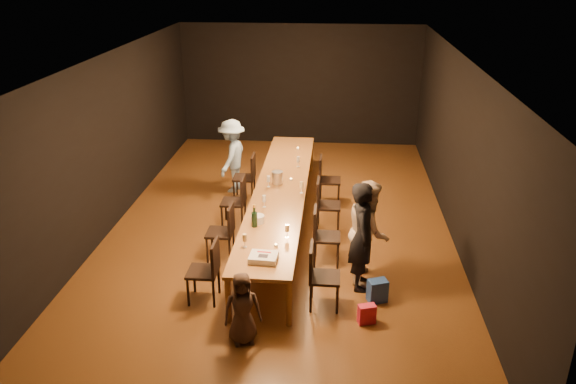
# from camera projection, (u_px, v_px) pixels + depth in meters

# --- Properties ---
(ground) EXTENTS (10.00, 10.00, 0.00)m
(ground) POSITION_uv_depth(u_px,v_px,m) (281.00, 227.00, 10.13)
(ground) COLOR #422410
(ground) RESTS_ON ground
(room_shell) EXTENTS (6.04, 10.04, 3.02)m
(room_shell) POSITION_uv_depth(u_px,v_px,m) (280.00, 115.00, 9.32)
(room_shell) COLOR black
(room_shell) RESTS_ON ground
(table) EXTENTS (0.90, 6.00, 0.75)m
(table) POSITION_uv_depth(u_px,v_px,m) (280.00, 191.00, 9.85)
(table) COLOR brown
(table) RESTS_ON ground
(chair_right_0) EXTENTS (0.42, 0.42, 0.93)m
(chair_right_0) POSITION_uv_depth(u_px,v_px,m) (325.00, 276.00, 7.67)
(chair_right_0) COLOR black
(chair_right_0) RESTS_ON ground
(chair_right_1) EXTENTS (0.42, 0.42, 0.93)m
(chair_right_1) POSITION_uv_depth(u_px,v_px,m) (327.00, 236.00, 8.77)
(chair_right_1) COLOR black
(chair_right_1) RESTS_ON ground
(chair_right_2) EXTENTS (0.42, 0.42, 0.93)m
(chair_right_2) POSITION_uv_depth(u_px,v_px,m) (329.00, 205.00, 9.88)
(chair_right_2) COLOR black
(chair_right_2) RESTS_ON ground
(chair_right_3) EXTENTS (0.42, 0.42, 0.93)m
(chair_right_3) POSITION_uv_depth(u_px,v_px,m) (330.00, 180.00, 10.98)
(chair_right_3) COLOR black
(chair_right_3) RESTS_ON ground
(chair_left_0) EXTENTS (0.42, 0.42, 0.93)m
(chair_left_0) POSITION_uv_depth(u_px,v_px,m) (203.00, 271.00, 7.81)
(chair_left_0) COLOR black
(chair_left_0) RESTS_ON ground
(chair_left_1) EXTENTS (0.42, 0.42, 0.93)m
(chair_left_1) POSITION_uv_depth(u_px,v_px,m) (220.00, 232.00, 8.91)
(chair_left_1) COLOR black
(chair_left_1) RESTS_ON ground
(chair_left_2) EXTENTS (0.42, 0.42, 0.93)m
(chair_left_2) POSITION_uv_depth(u_px,v_px,m) (233.00, 201.00, 10.01)
(chair_left_2) COLOR black
(chair_left_2) RESTS_ON ground
(chair_left_3) EXTENTS (0.42, 0.42, 0.93)m
(chair_left_3) POSITION_uv_depth(u_px,v_px,m) (244.00, 177.00, 11.11)
(chair_left_3) COLOR black
(chair_left_3) RESTS_ON ground
(woman_birthday) EXTENTS (0.41, 0.61, 1.64)m
(woman_birthday) POSITION_uv_depth(u_px,v_px,m) (363.00, 236.00, 8.00)
(woman_birthday) COLOR black
(woman_birthday) RESTS_ON ground
(woman_tan) EXTENTS (0.61, 0.77, 1.57)m
(woman_tan) POSITION_uv_depth(u_px,v_px,m) (368.00, 231.00, 8.23)
(woman_tan) COLOR beige
(woman_tan) RESTS_ON ground
(man_blue) EXTENTS (0.72, 1.06, 1.51)m
(man_blue) POSITION_uv_depth(u_px,v_px,m) (232.00, 156.00, 11.39)
(man_blue) COLOR #98BFEB
(man_blue) RESTS_ON ground
(child) EXTENTS (0.54, 0.44, 0.97)m
(child) POSITION_uv_depth(u_px,v_px,m) (242.00, 308.00, 6.95)
(child) COLOR #402D24
(child) RESTS_ON ground
(gift_bag_red) EXTENTS (0.26, 0.19, 0.27)m
(gift_bag_red) POSITION_uv_depth(u_px,v_px,m) (367.00, 314.00, 7.43)
(gift_bag_red) COLOR red
(gift_bag_red) RESTS_ON ground
(gift_bag_blue) EXTENTS (0.31, 0.26, 0.33)m
(gift_bag_blue) POSITION_uv_depth(u_px,v_px,m) (377.00, 291.00, 7.89)
(gift_bag_blue) COLOR #224697
(gift_bag_blue) RESTS_ON ground
(birthday_cake) EXTENTS (0.39, 0.32, 0.09)m
(birthday_cake) POSITION_uv_depth(u_px,v_px,m) (263.00, 258.00, 7.49)
(birthday_cake) COLOR white
(birthday_cake) RESTS_ON table
(plate_stack) EXTENTS (0.27, 0.27, 0.11)m
(plate_stack) POSITION_uv_depth(u_px,v_px,m) (258.00, 219.00, 8.56)
(plate_stack) COLOR white
(plate_stack) RESTS_ON table
(champagne_bottle) EXTENTS (0.09, 0.09, 0.36)m
(champagne_bottle) POSITION_uv_depth(u_px,v_px,m) (254.00, 216.00, 8.38)
(champagne_bottle) COLOR black
(champagne_bottle) RESTS_ON table
(ice_bucket) EXTENTS (0.27, 0.27, 0.22)m
(ice_bucket) POSITION_uv_depth(u_px,v_px,m) (277.00, 177.00, 10.01)
(ice_bucket) COLOR silver
(ice_bucket) RESTS_ON table
(wineglass_0) EXTENTS (0.06, 0.06, 0.21)m
(wineglass_0) POSITION_uv_depth(u_px,v_px,m) (245.00, 241.00, 7.81)
(wineglass_0) COLOR beige
(wineglass_0) RESTS_ON table
(wineglass_1) EXTENTS (0.06, 0.06, 0.21)m
(wineglass_1) POSITION_uv_depth(u_px,v_px,m) (287.00, 231.00, 8.08)
(wineglass_1) COLOR beige
(wineglass_1) RESTS_ON table
(wineglass_2) EXTENTS (0.06, 0.06, 0.21)m
(wineglass_2) POSITION_uv_depth(u_px,v_px,m) (264.00, 201.00, 9.06)
(wineglass_2) COLOR silver
(wineglass_2) RESTS_ON table
(wineglass_3) EXTENTS (0.06, 0.06, 0.21)m
(wineglass_3) POSITION_uv_depth(u_px,v_px,m) (301.00, 187.00, 9.60)
(wineglass_3) COLOR beige
(wineglass_3) RESTS_ON table
(wineglass_4) EXTENTS (0.06, 0.06, 0.21)m
(wineglass_4) POSITION_uv_depth(u_px,v_px,m) (268.00, 181.00, 9.85)
(wineglass_4) COLOR silver
(wineglass_4) RESTS_ON table
(wineglass_5) EXTENTS (0.06, 0.06, 0.21)m
(wineglass_5) POSITION_uv_depth(u_px,v_px,m) (298.00, 162.00, 10.79)
(wineglass_5) COLOR silver
(wineglass_5) RESTS_ON table
(tealight_near) EXTENTS (0.05, 0.05, 0.03)m
(tealight_near) POSITION_uv_depth(u_px,v_px,m) (276.00, 245.00, 7.87)
(tealight_near) COLOR #B2B7B2
(tealight_near) RESTS_ON table
(tealight_mid) EXTENTS (0.05, 0.05, 0.03)m
(tealight_mid) POSITION_uv_depth(u_px,v_px,m) (291.00, 179.00, 10.18)
(tealight_mid) COLOR #B2B7B2
(tealight_mid) RESTS_ON table
(tealight_far) EXTENTS (0.05, 0.05, 0.03)m
(tealight_far) POSITION_uv_depth(u_px,v_px,m) (298.00, 148.00, 11.81)
(tealight_far) COLOR #B2B7B2
(tealight_far) RESTS_ON table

